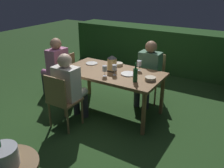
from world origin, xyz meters
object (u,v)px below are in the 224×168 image
chair_head_near (64,74)px  lantern_centerpiece (112,62)px  chair_side_right_b (152,75)px  wine_glass_b (115,68)px  person_in_pink (55,64)px  green_bottle_on_table (135,75)px  person_in_green (148,70)px  plate_a (92,63)px  plate_b (128,74)px  bowl_bread (150,79)px  ice_bucket (2,156)px  dining_table (112,75)px  chair_side_left_a (62,99)px  person_in_cream (70,85)px  wine_glass_c (139,64)px  wine_glass_a (105,69)px  bowl_olives (118,64)px

chair_head_near → lantern_centerpiece: size_ratio=3.28×
chair_side_right_b → wine_glass_b: 1.04m
person_in_pink → green_bottle_on_table: person_in_pink is taller
person_in_green → plate_a: 1.02m
plate_a → plate_b: bearing=-9.0°
chair_head_near → plate_a: chair_head_near is taller
person_in_pink → bowl_bread: 1.96m
bowl_bread → ice_bucket: ice_bucket is taller
dining_table → person_in_green: size_ratio=1.44×
chair_side_right_b → person_in_green: (-0.00, -0.20, 0.15)m
plate_b → chair_side_left_a: bearing=-127.5°
dining_table → person_in_cream: 0.73m
wine_glass_c → ice_bucket: ice_bucket is taller
lantern_centerpiece → wine_glass_a: 0.26m
green_bottle_on_table → bowl_olives: 0.78m
chair_side_left_a → plate_b: chair_side_left_a is taller
green_bottle_on_table → wine_glass_a: size_ratio=1.72×
person_in_green → plate_a: bearing=-152.4°
lantern_centerpiece → plate_b: lantern_centerpiece is taller
person_in_cream → bowl_bread: person_in_cream is taller
person_in_green → person_in_cream: same height
person_in_pink → lantern_centerpiece: 1.27m
green_bottle_on_table → wine_glass_c: green_bottle_on_table is taller
chair_side_left_a → person_in_cream: (0.00, 0.20, 0.15)m
wine_glass_c → plate_a: bearing=-172.2°
chair_side_right_b → plate_a: (-0.90, -0.67, 0.25)m
dining_table → wine_glass_b: size_ratio=9.78×
chair_head_near → ice_bucket: ice_bucket is taller
person_in_pink → person_in_green: bearing=21.1°
person_in_pink → person_in_cream: bearing=-35.2°
person_in_pink → green_bottle_on_table: 1.81m
green_bottle_on_table → ice_bucket: 2.11m
dining_table → chair_head_near: bearing=180.0°
person_in_cream → chair_head_near: person_in_cream is taller
chair_side_right_b → green_bottle_on_table: bearing=-81.9°
chair_side_right_b → person_in_green: person_in_green is taller
person_in_green → wine_glass_c: (-0.02, -0.35, 0.21)m
wine_glass_a → green_bottle_on_table: bearing=4.2°
lantern_centerpiece → wine_glass_c: 0.45m
plate_a → dining_table: bearing=-17.1°
lantern_centerpiece → green_bottle_on_table: green_bottle_on_table is taller
wine_glass_a → plate_a: size_ratio=0.79×
chair_side_right_b → plate_a: size_ratio=4.09×
wine_glass_c → bowl_bread: 0.46m
person_in_pink → ice_bucket: bearing=-54.9°
person_in_green → chair_head_near: bearing=-156.4°
plate_b → chair_head_near: bearing=-178.6°
person_in_cream → wine_glass_a: 0.59m
wine_glass_c → ice_bucket: size_ratio=0.49×
chair_side_right_b → bowl_bread: size_ratio=5.32×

